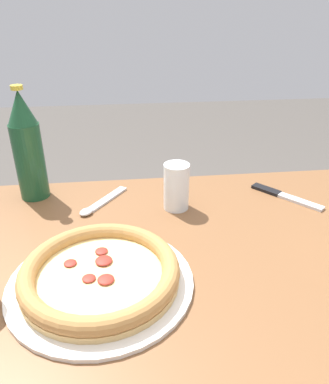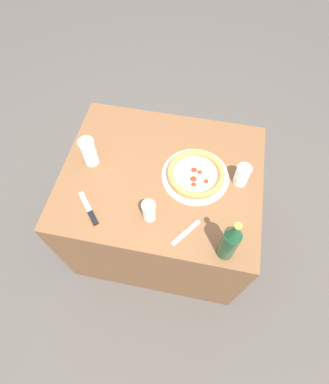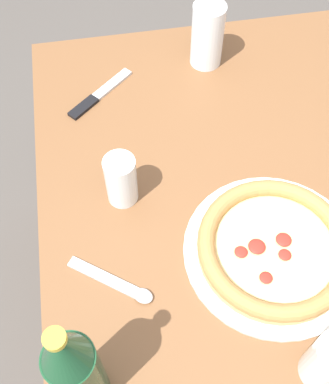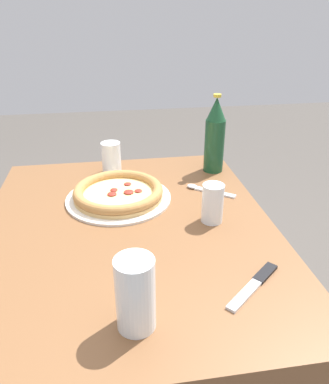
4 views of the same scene
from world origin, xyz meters
name	(u,v)px [view 2 (image 2 of 4)]	position (x,y,z in m)	size (l,w,h in m)	color
ground_plane	(162,231)	(0.00, 0.00, 0.00)	(8.00, 8.00, 0.00)	#4C4742
table	(162,207)	(0.00, 0.00, 0.35)	(0.98, 0.81, 0.71)	brown
pizza_salami	(196,174)	(-0.16, -0.02, 0.73)	(0.33, 0.33, 0.05)	silver
glass_iced_tea	(89,153)	(0.36, -0.01, 0.78)	(0.07, 0.07, 0.15)	white
glass_orange_juice	(149,212)	(0.01, 0.24, 0.76)	(0.06, 0.06, 0.11)	white
glass_lemonade	(242,176)	(-0.38, -0.03, 0.76)	(0.07, 0.07, 0.11)	white
beer_bottle	(230,241)	(-0.34, 0.34, 0.84)	(0.07, 0.07, 0.28)	#194728
knife	(89,210)	(0.28, 0.26, 0.71)	(0.14, 0.16, 0.01)	black
spoon	(189,230)	(-0.18, 0.27, 0.71)	(0.12, 0.15, 0.01)	silver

